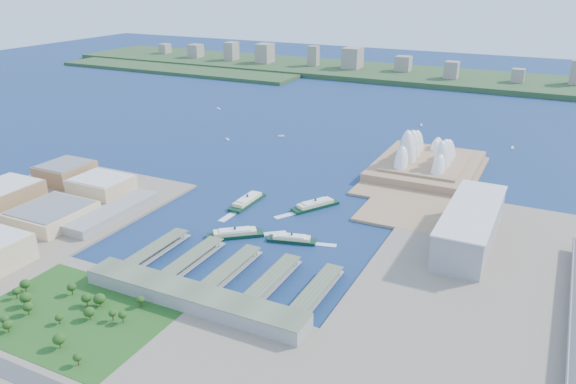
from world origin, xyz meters
The scene contains 22 objects.
ground centered at (0.00, 0.00, 0.00)m, with size 3000.00×3000.00×0.00m, color #10244B.
west_land centered at (-250.00, -105.00, 1.50)m, with size 220.00×390.00×3.00m, color gray.
south_land centered at (0.00, -210.00, 1.50)m, with size 720.00×180.00×3.00m, color gray.
east_land centered at (240.00, -50.00, 1.50)m, with size 240.00×500.00×3.00m, color gray.
peninsula centered at (107.50, 260.00, 1.50)m, with size 135.00×220.00×3.00m, color #9B7655.
far_shore centered at (0.00, 980.00, 6.00)m, with size 2200.00×260.00×12.00m, color #2D4926.
opera_house centered at (105.00, 280.00, 32.00)m, with size 134.00×180.00×58.00m, color white, non-canonical shape.
toaster_building centered at (195.00, 80.00, 20.50)m, with size 45.00×155.00×35.00m, color gray.
west_buildings centered at (-250.00, -70.00, 16.50)m, with size 200.00×280.00×27.00m, color #916C48, non-canonical shape.
ferry_wharves centered at (14.00, -75.00, 4.65)m, with size 184.00×90.00×9.30m, color #545F48, non-canonical shape.
terminal_building centered at (15.00, -135.00, 9.00)m, with size 200.00×28.00×12.00m, color gray.
park centered at (-60.00, -190.00, 11.00)m, with size 150.00×110.00×16.00m, color #194714, non-canonical shape.
far_skyline centered at (0.00, 960.00, 39.50)m, with size 1900.00×140.00×55.00m, color gray, non-canonical shape.
ferry_a centered at (-55.42, 72.41, 5.76)m, with size 15.50×60.89×11.51m, color black, non-canonical shape.
ferry_b centered at (20.62, 96.98, 5.54)m, with size 14.92×58.62×11.08m, color black, non-canonical shape.
ferry_c centered at (-22.63, -9.02, 5.49)m, with size 14.78×58.08×10.98m, color black, non-canonical shape.
ferry_d centered at (34.27, 7.04, 4.66)m, with size 12.54×49.26×9.31m, color black, non-canonical shape.
boat_a centered at (-219.25, 288.86, 1.15)m, with size 2.99×11.96×2.31m, color white, non-canonical shape.
boat_b centered at (-149.24, 343.27, 1.38)m, with size 3.57×10.19×2.75m, color white, non-canonical shape.
boat_c centered at (198.53, 443.86, 1.33)m, with size 3.44×11.79×2.65m, color white, non-canonical shape.
boat_d centered at (-350.40, 465.27, 1.18)m, with size 3.05×13.93×2.35m, color white, non-canonical shape.
boat_e centered at (39.69, 516.49, 1.38)m, with size 3.57×11.22×2.75m, color white, non-canonical shape.
Camera 1 is at (256.70, -449.59, 254.98)m, focal length 35.00 mm.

